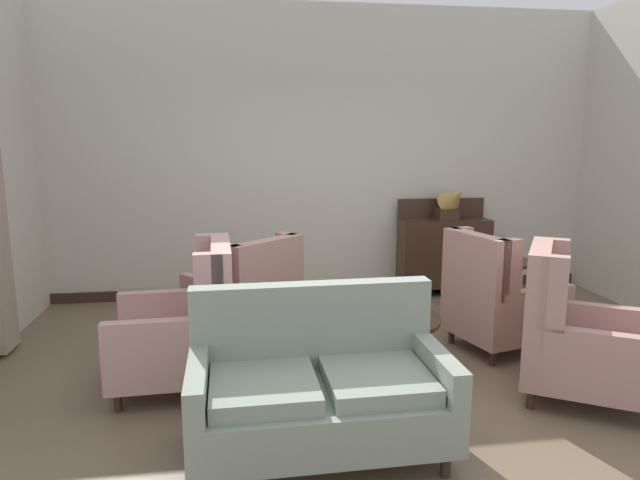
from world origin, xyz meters
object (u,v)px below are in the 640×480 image
Objects in this scene: settee at (319,388)px; armchair_near_window at (248,298)px; armchair_beside_settee at (185,329)px; armchair_back_corner at (497,301)px; armchair_foreground_right at (577,338)px; side_table at (510,286)px; porcelain_vase at (380,300)px; sideboard at (444,252)px; coffee_table at (382,325)px; gramophone at (452,202)px.

settee is 1.36× the size of armchair_near_window.
settee is 1.38× the size of armchair_beside_settee.
armchair_back_corner is 0.92× the size of armchair_foreground_right.
armchair_foreground_right is at bearing 173.21° from armchair_back_corner.
porcelain_vase is at bearing -148.34° from side_table.
settee is 1.43× the size of armchair_back_corner.
armchair_near_window is at bearing -150.98° from sideboard.
armchair_foreground_right is (2.32, -1.46, 0.02)m from armchair_near_window.
side_table is at bearing -50.70° from armchair_back_corner.
sideboard is at bearing 124.62° from armchair_beside_settee.
sideboard reaches higher than armchair_near_window.
coffee_table is 0.80× the size of armchair_foreground_right.
armchair_near_window is 1.02× the size of armchair_beside_settee.
armchair_back_corner is at bearing 95.13° from armchair_beside_settee.
armchair_back_corner is 1.85m from gramophone.
gramophone reaches higher than armchair_back_corner.
armchair_foreground_right is at bearing -101.10° from side_table.
coffee_table is at bearing 55.01° from porcelain_vase.
coffee_table is 0.82× the size of sideboard.
armchair_beside_settee is (-0.50, -0.82, 0.02)m from armchair_near_window.
armchair_back_corner is (2.18, -0.48, 0.01)m from armchair_near_window.
coffee_table is 0.61× the size of settee.
sideboard is at bearing 57.96° from coffee_table.
armchair_back_corner is 2.31× the size of gramophone.
coffee_table is 1.55m from armchair_beside_settee.
armchair_beside_settee is at bearing 82.08° from armchair_back_corner.
sideboard is (-0.28, 1.15, 0.12)m from side_table.
armchair_foreground_right is at bearing 105.59° from armchair_near_window.
side_table is (1.63, 1.00, -0.22)m from porcelain_vase.
porcelain_vase is (-0.03, -0.05, 0.22)m from coffee_table.
coffee_table is at bearing 57.43° from settee.
side_table is 1.31m from gramophone.
side_table is at bearing 141.25° from armchair_near_window.
coffee_table is 2.48m from sideboard.
armchair_foreground_right is 2.77m from gramophone.
settee is at bearing -121.70° from porcelain_vase.
armchair_back_corner is at bearing 15.27° from coffee_table.
sideboard is (2.36, 1.31, 0.09)m from armchair_near_window.
sideboard is at bearing 57.31° from settee.
sideboard reaches higher than side_table.
armchair_near_window reaches higher than coffee_table.
armchair_back_corner is at bearing 125.24° from armchair_near_window.
settee is (-0.68, -1.09, 0.02)m from coffee_table.
coffee_table is 1.31m from armchair_near_window.
armchair_back_corner is at bearing 40.43° from armchair_foreground_right.
armchair_near_window is at bearing 146.74° from armchair_beside_settee.
sideboard is at bearing -21.04° from armchair_back_corner.
armchair_foreground_right reaches higher than side_table.
armchair_near_window is at bearing 142.94° from coffee_table.
armchair_beside_settee is 3.62m from gramophone.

